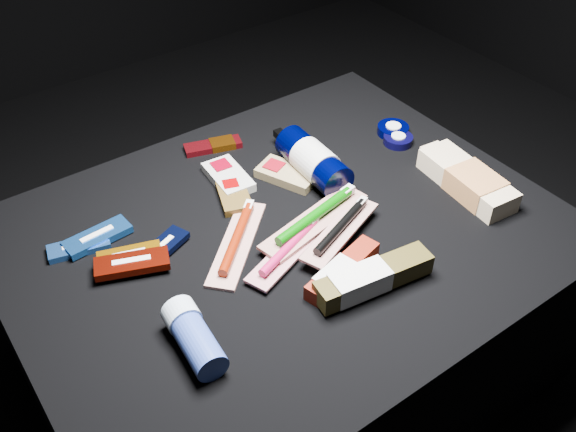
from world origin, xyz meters
TOP-DOWN VIEW (x-y plane):
  - ground at (0.00, 0.00)m, footprint 3.00×3.00m
  - cloth_table at (0.00, 0.00)m, footprint 0.98×0.78m
  - luna_bar_0 at (-0.33, 0.17)m, footprint 0.11×0.06m
  - luna_bar_1 at (-0.29, 0.17)m, footprint 0.12×0.05m
  - luna_bar_2 at (-0.21, 0.08)m, footprint 0.11×0.08m
  - luna_bar_3 at (-0.26, 0.09)m, footprint 0.12×0.07m
  - luna_bar_4 at (-0.27, 0.07)m, footprint 0.13×0.09m
  - clif_bar_0 at (-0.03, 0.14)m, footprint 0.09×0.11m
  - clif_bar_1 at (-0.01, 0.19)m, footprint 0.07×0.12m
  - clif_bar_2 at (0.09, 0.13)m, footprint 0.11×0.14m
  - power_bar at (0.03, 0.30)m, footprint 0.13×0.07m
  - lotion_bottle at (0.14, 0.10)m, footprint 0.08×0.23m
  - cream_tin_upper at (0.38, 0.12)m, footprint 0.07×0.07m
  - cream_tin_lower at (0.36, 0.09)m, footprint 0.06×0.06m
  - bodywash_bottle at (0.36, -0.11)m, footprint 0.09×0.23m
  - deodorant_stick at (-0.27, -0.14)m, footprint 0.06×0.14m
  - toothbrush_pack_0 at (-0.09, 0.02)m, footprint 0.20×0.19m
  - toothbrush_pack_1 at (-0.03, -0.06)m, footprint 0.21×0.11m
  - toothbrush_pack_2 at (0.05, -0.03)m, footprint 0.25×0.10m
  - toothbrush_pack_3 at (0.07, -0.08)m, footprint 0.21×0.12m
  - toothpaste_carton_red at (0.00, -0.15)m, footprint 0.17×0.08m
  - toothpaste_carton_green at (0.03, -0.20)m, footprint 0.21×0.08m

SIDE VIEW (x-z plane):
  - ground at x=0.00m, z-range 0.00..0.00m
  - cloth_table at x=0.00m, z-range 0.00..0.40m
  - luna_bar_0 at x=-0.33m, z-range 0.40..0.41m
  - power_bar at x=0.03m, z-range 0.40..0.41m
  - clif_bar_0 at x=-0.03m, z-range 0.40..0.42m
  - cream_tin_lower at x=0.36m, z-range 0.40..0.42m
  - toothbrush_pack_0 at x=-0.09m, z-range 0.40..0.42m
  - clif_bar_1 at x=-0.01m, z-range 0.40..0.42m
  - cream_tin_upper at x=0.38m, z-range 0.40..0.42m
  - luna_bar_1 at x=-0.29m, z-range 0.40..0.42m
  - clif_bar_2 at x=0.09m, z-range 0.40..0.42m
  - luna_bar_2 at x=-0.21m, z-range 0.40..0.42m
  - luna_bar_3 at x=-0.26m, z-range 0.41..0.42m
  - toothpaste_carton_red at x=0.00m, z-range 0.40..0.43m
  - toothbrush_pack_1 at x=-0.03m, z-range 0.40..0.43m
  - luna_bar_4 at x=-0.27m, z-range 0.41..0.43m
  - bodywash_bottle at x=0.36m, z-range 0.40..0.45m
  - toothbrush_pack_2 at x=0.05m, z-range 0.41..0.44m
  - toothpaste_carton_green at x=0.03m, z-range 0.40..0.45m
  - deodorant_stick at x=-0.27m, z-range 0.40..0.45m
  - toothbrush_pack_3 at x=0.07m, z-range 0.42..0.44m
  - lotion_bottle at x=0.14m, z-range 0.40..0.47m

